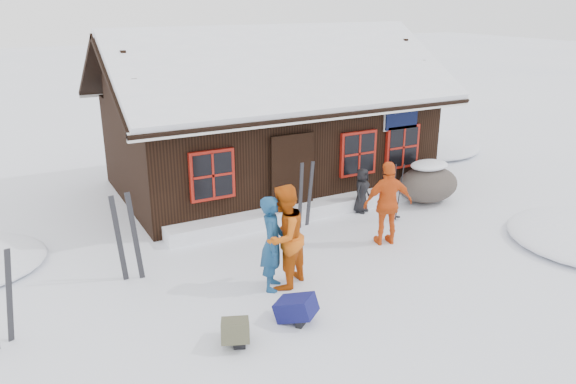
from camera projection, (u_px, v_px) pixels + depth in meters
name	position (u px, v px, depth m)	size (l,w,h in m)	color
ground	(310.00, 263.00, 11.29)	(120.00, 120.00, 0.00)	white
mountain_hut	(268.00, 130.00, 15.59)	(8.90, 6.09, 4.42)	black
snow_drift	(317.00, 208.00, 13.77)	(7.60, 0.60, 0.35)	white
snow_mounds	(330.00, 219.00, 13.57)	(20.60, 13.20, 0.48)	white
skier_teal	(272.00, 243.00, 10.06)	(0.65, 0.43, 1.78)	navy
skier_orange_left	(284.00, 237.00, 10.11)	(0.95, 0.74, 1.95)	#C9540E
skier_orange_right	(388.00, 203.00, 11.92)	(1.08, 0.45, 1.84)	#D85116
skier_crouched	(362.00, 190.00, 13.83)	(0.55, 0.36, 1.13)	black
boulder	(428.00, 183.00, 14.57)	(1.69, 1.27, 0.99)	#544A43
ski_pair_left	(1.00, 301.00, 8.43)	(0.46, 0.24, 1.59)	black
ski_pair_mid	(127.00, 239.00, 10.38)	(0.52, 0.11, 1.78)	black
ski_pair_right	(305.00, 196.00, 12.89)	(0.46, 0.12, 1.60)	black
ski_poles	(397.00, 194.00, 13.23)	(0.26, 0.13, 1.44)	black
backpack_blue	(296.00, 312.00, 9.22)	(0.46, 0.60, 0.33)	#12134E
backpack_olive	(235.00, 335.00, 8.62)	(0.43, 0.57, 0.31)	#4B4B35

